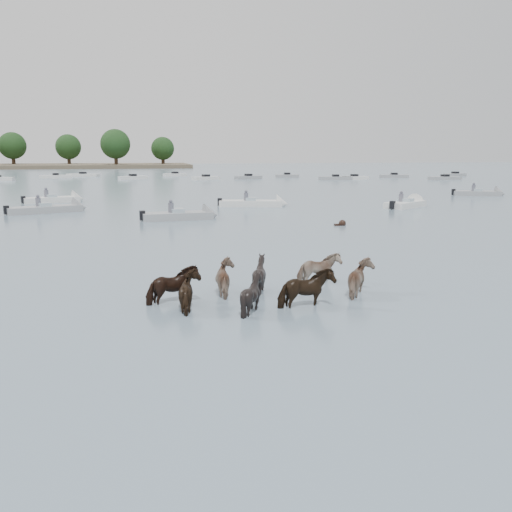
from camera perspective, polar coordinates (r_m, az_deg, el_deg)
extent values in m
plane|color=slate|center=(15.07, 9.50, -5.78)|extent=(400.00, 400.00, 0.00)
imported|color=black|center=(15.74, -8.87, -3.47)|extent=(1.71, 1.30, 1.31)
imported|color=#886C5C|center=(16.60, -2.93, -2.62)|extent=(1.50, 1.61, 1.30)
imported|color=black|center=(16.85, 0.39, -2.31)|extent=(1.60, 1.55, 1.35)
imported|color=#896E5D|center=(18.14, 6.69, -1.60)|extent=(1.55, 0.85, 1.24)
imported|color=black|center=(15.08, -6.77, -4.14)|extent=(1.44, 1.55, 1.27)
imported|color=black|center=(14.73, -0.43, -4.40)|extent=(1.41, 1.33, 1.28)
imported|color=black|center=(15.17, 5.32, -3.85)|extent=(1.71, 1.01, 1.36)
imported|color=gray|center=(16.74, 11.28, -2.66)|extent=(1.26, 1.43, 1.32)
sphere|color=black|center=(32.53, 9.17, 3.44)|extent=(0.44, 0.44, 0.44)
cube|color=black|center=(32.45, 8.76, 3.26)|extent=(0.50, 0.22, 0.18)
cube|color=gray|center=(41.94, -21.57, 4.59)|extent=(5.35, 3.37, 0.55)
cone|color=gray|center=(42.56, -18.21, 4.89)|extent=(1.42, 1.82, 1.60)
cube|color=#99ADB7|center=(41.90, -21.61, 5.06)|extent=(1.15, 1.34, 0.35)
cube|color=black|center=(41.44, -25.04, 4.47)|extent=(0.45, 0.45, 0.60)
cylinder|color=#595966|center=(41.95, -22.17, 5.31)|extent=(0.36, 0.36, 0.70)
sphere|color=#595966|center=(41.91, -22.21, 5.92)|extent=(0.24, 0.24, 0.24)
cube|color=gray|center=(35.34, -8.36, 4.19)|extent=(4.63, 2.05, 0.55)
cone|color=gray|center=(35.79, -4.81, 4.35)|extent=(1.06, 1.68, 1.60)
cube|color=#99ADB7|center=(35.30, -8.38, 4.75)|extent=(0.91, 1.20, 0.35)
cube|color=black|center=(35.00, -12.00, 4.25)|extent=(0.38, 0.38, 0.60)
cylinder|color=#595966|center=(35.25, -9.04, 5.05)|extent=(0.36, 0.36, 0.70)
sphere|color=#595966|center=(35.21, -9.06, 5.78)|extent=(0.24, 0.24, 0.24)
cube|color=silver|center=(43.70, -0.54, 5.58)|extent=(5.30, 2.80, 0.55)
cone|color=silver|center=(43.67, 2.79, 5.57)|extent=(1.27, 1.77, 1.60)
cube|color=#99ADB7|center=(43.67, -0.55, 6.04)|extent=(1.05, 1.28, 0.35)
cube|color=black|center=(43.85, -3.87, 5.77)|extent=(0.43, 0.43, 0.60)
cylinder|color=#595966|center=(43.57, -1.06, 6.29)|extent=(0.36, 0.36, 0.70)
sphere|color=#595966|center=(43.53, -1.07, 6.88)|extent=(0.24, 0.24, 0.24)
cube|color=silver|center=(44.38, 15.60, 5.26)|extent=(4.38, 3.74, 0.55)
cone|color=silver|center=(46.27, 16.80, 5.42)|extent=(1.66, 1.83, 1.60)
cube|color=#99ADB7|center=(44.35, 15.63, 5.71)|extent=(1.30, 1.38, 0.35)
cube|color=black|center=(42.49, 14.32, 5.29)|extent=(0.49, 0.49, 0.60)
cylinder|color=#595966|center=(44.14, 15.18, 5.97)|extent=(0.36, 0.36, 0.70)
sphere|color=#595966|center=(44.11, 15.21, 6.56)|extent=(0.24, 0.24, 0.24)
cube|color=gray|center=(58.99, 22.43, 6.16)|extent=(4.80, 3.16, 0.55)
cone|color=gray|center=(59.54, 24.56, 6.03)|extent=(1.43, 1.82, 1.60)
cube|color=#99ADB7|center=(58.97, 22.45, 6.50)|extent=(1.16, 1.34, 0.35)
cube|color=black|center=(58.50, 20.27, 6.42)|extent=(0.45, 0.45, 0.60)
cylinder|color=#595966|center=(58.72, 22.15, 6.70)|extent=(0.36, 0.36, 0.70)
sphere|color=#595966|center=(58.70, 22.18, 7.14)|extent=(0.24, 0.24, 0.24)
cube|color=silver|center=(50.28, -20.93, 5.57)|extent=(4.84, 2.96, 0.55)
cone|color=silver|center=(50.73, -18.38, 5.77)|extent=(1.36, 1.80, 1.60)
cube|color=#99ADB7|center=(50.25, -20.96, 5.97)|extent=(1.11, 1.32, 0.35)
cube|color=black|center=(49.92, -23.53, 5.52)|extent=(0.44, 0.44, 0.60)
cylinder|color=#595966|center=(50.30, -21.43, 6.17)|extent=(0.36, 0.36, 0.70)
sphere|color=#595966|center=(50.27, -21.46, 6.68)|extent=(0.24, 0.24, 0.24)
cube|color=silver|center=(98.13, -20.53, 7.90)|extent=(5.34, 2.18, 0.60)
cube|color=black|center=(98.12, -20.55, 8.12)|extent=(1.12, 1.12, 0.50)
cube|color=silver|center=(102.50, -17.93, 8.16)|extent=(6.01, 3.69, 0.60)
cube|color=black|center=(102.49, -17.94, 8.37)|extent=(1.31, 1.31, 0.50)
cube|color=silver|center=(90.47, -12.97, 8.11)|extent=(4.80, 3.28, 0.60)
cube|color=black|center=(90.46, -12.98, 8.35)|extent=(1.33, 1.33, 0.50)
cube|color=silver|center=(100.32, -8.62, 8.51)|extent=(4.47, 2.84, 0.60)
cube|color=black|center=(100.30, -8.62, 8.73)|extent=(1.28, 1.28, 0.50)
cube|color=silver|center=(86.70, -5.35, 8.22)|extent=(4.65, 3.09, 0.60)
cube|color=black|center=(86.69, -5.36, 8.47)|extent=(1.31, 1.31, 0.50)
cube|color=gray|center=(89.08, -0.82, 8.34)|extent=(4.72, 2.79, 0.60)
cube|color=black|center=(89.06, -0.82, 8.59)|extent=(1.26, 1.26, 0.50)
cube|color=gray|center=(94.60, 3.33, 8.48)|extent=(4.17, 2.01, 0.60)
cube|color=black|center=(94.58, 3.33, 8.71)|extent=(1.12, 1.12, 0.50)
cube|color=gray|center=(87.37, 8.45, 8.17)|extent=(5.37, 2.20, 0.60)
cube|color=black|center=(87.35, 8.46, 8.42)|extent=(1.13, 1.13, 0.50)
cube|color=silver|center=(88.94, 10.41, 8.16)|extent=(4.52, 1.64, 0.60)
cube|color=black|center=(88.93, 10.42, 8.40)|extent=(1.03, 1.03, 0.50)
cube|color=gray|center=(96.74, 14.48, 8.21)|extent=(4.97, 2.29, 0.60)
cube|color=black|center=(96.72, 14.49, 8.43)|extent=(1.16, 1.16, 0.50)
cube|color=gray|center=(91.67, 19.46, 7.80)|extent=(5.71, 2.26, 0.60)
cube|color=black|center=(91.66, 19.48, 8.04)|extent=(1.13, 1.13, 0.50)
cube|color=gray|center=(105.91, 20.43, 8.08)|extent=(4.62, 2.63, 0.60)
cube|color=black|center=(105.90, 20.44, 8.29)|extent=(1.23, 1.23, 0.50)
cylinder|color=#382619|center=(171.98, -24.39, 9.15)|extent=(1.00, 1.00, 3.44)
sphere|color=black|center=(171.97, -24.51, 10.64)|extent=(7.65, 7.65, 7.65)
cylinder|color=#382619|center=(169.42, -19.27, 9.46)|extent=(1.00, 1.00, 3.27)
sphere|color=black|center=(169.40, -19.36, 10.91)|extent=(7.27, 7.27, 7.27)
cylinder|color=#382619|center=(156.32, -14.66, 9.71)|extent=(1.00, 1.00, 3.65)
sphere|color=black|center=(156.32, -14.75, 11.46)|extent=(8.12, 8.12, 8.12)
cylinder|color=#382619|center=(163.16, -9.86, 9.83)|extent=(1.00, 1.00, 3.02)
sphere|color=black|center=(163.14, -9.90, 11.21)|extent=(6.71, 6.71, 6.71)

